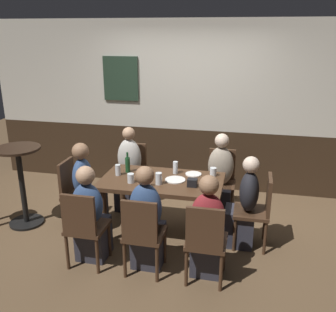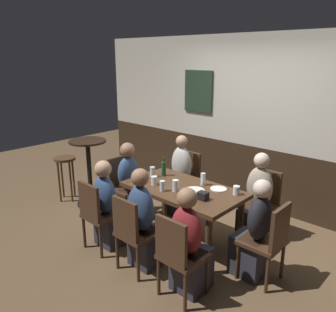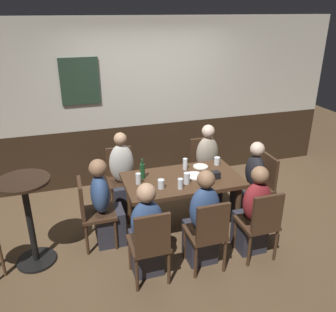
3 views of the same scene
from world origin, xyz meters
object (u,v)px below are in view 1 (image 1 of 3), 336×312
at_px(person_right_far, 220,183).
at_px(chair_head_west, 75,190).
at_px(chair_mid_near, 143,232).
at_px(person_head_east, 244,209).
at_px(chair_head_east, 258,208).
at_px(person_left_near, 91,220).
at_px(person_mid_near, 147,225).
at_px(beer_bottle_green, 128,164).
at_px(plate_white_large, 175,180).
at_px(side_bar_table, 21,180).
at_px(pint_glass_stout, 175,168).
at_px(pint_glass_pale, 147,182).
at_px(person_head_west, 87,192).
at_px(beer_glass_half, 118,171).
at_px(dining_table, 162,187).
at_px(tumbler_short, 131,179).
at_px(condiment_caddy, 192,183).
at_px(chair_right_near, 206,239).
at_px(chair_left_far, 132,171).
at_px(person_left_far, 129,175).
at_px(person_right_near, 208,233).
at_px(pint_glass_amber, 213,172).
at_px(plate_white_small, 193,174).
at_px(highball_clear, 159,179).
at_px(chair_right_far, 221,178).

bearing_deg(person_right_far, chair_head_west, -159.67).
height_order(chair_mid_near, person_head_east, person_head_east).
relative_size(chair_head_east, chair_head_west, 1.00).
bearing_deg(person_right_far, person_left_near, -134.10).
bearing_deg(person_mid_near, beer_bottle_green, 120.36).
relative_size(plate_white_large, side_bar_table, 0.23).
bearing_deg(pint_glass_stout, pint_glass_pale, -115.87).
bearing_deg(person_head_west, pint_glass_pale, -16.08).
bearing_deg(beer_glass_half, person_mid_near, -50.73).
height_order(pint_glass_pale, side_bar_table, side_bar_table).
bearing_deg(person_right_far, dining_table, -134.07).
distance_m(person_head_east, beer_glass_half, 1.57).
xyz_separation_m(tumbler_short, condiment_caddy, (0.72, 0.05, -0.00)).
xyz_separation_m(chair_mid_near, side_bar_table, (-1.81, 0.71, 0.12)).
height_order(chair_mid_near, pint_glass_pale, chair_mid_near).
relative_size(chair_right_near, chair_mid_near, 1.00).
xyz_separation_m(chair_left_far, person_head_west, (-0.34, -0.82, -0.02)).
relative_size(person_left_far, person_head_west, 1.04).
xyz_separation_m(person_head_east, beer_bottle_green, (-1.45, 0.15, 0.38)).
bearing_deg(chair_right_near, person_right_near, 90.00).
xyz_separation_m(chair_left_far, person_right_far, (1.28, -0.16, -0.01)).
height_order(dining_table, person_left_far, person_left_far).
xyz_separation_m(tumbler_short, plate_white_large, (0.49, 0.18, -0.04)).
distance_m(person_left_near, pint_glass_stout, 1.22).
bearing_deg(pint_glass_amber, plate_white_small, -178.43).
bearing_deg(beer_bottle_green, person_mid_near, -59.64).
xyz_separation_m(person_right_near, condiment_caddy, (-0.25, 0.54, 0.31)).
height_order(pint_glass_stout, pint_glass_pale, pint_glass_stout).
xyz_separation_m(person_mid_near, person_left_far, (-0.64, 1.32, 0.00)).
relative_size(person_head_east, beer_bottle_green, 4.25).
distance_m(highball_clear, pint_glass_amber, 0.71).
distance_m(chair_left_far, person_left_near, 1.48).
height_order(pint_glass_stout, beer_bottle_green, beer_bottle_green).
distance_m(chair_right_far, beer_glass_half, 1.47).
xyz_separation_m(chair_right_near, highball_clear, (-0.64, 0.67, 0.30)).
bearing_deg(person_right_far, pint_glass_stout, -140.75).
xyz_separation_m(person_left_near, pint_glass_amber, (1.22, 0.91, 0.32)).
bearing_deg(person_mid_near, person_left_near, 179.85).
relative_size(person_right_near, condiment_caddy, 10.17).
xyz_separation_m(chair_right_near, chair_mid_near, (-0.64, 0.00, 0.00)).
height_order(person_left_near, person_right_far, person_right_far).
bearing_deg(side_bar_table, person_left_near, -24.71).
bearing_deg(chair_head_east, highball_clear, -172.71).
height_order(pint_glass_amber, condiment_caddy, pint_glass_amber).
bearing_deg(person_left_far, condiment_caddy, -37.32).
bearing_deg(chair_right_near, person_left_far, 130.75).
xyz_separation_m(chair_right_far, person_mid_near, (-0.64, -1.48, -0.01)).
bearing_deg(plate_white_small, person_left_near, -137.34).
bearing_deg(plate_white_large, chair_head_east, -0.75).
relative_size(chair_head_east, pint_glass_stout, 5.70).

